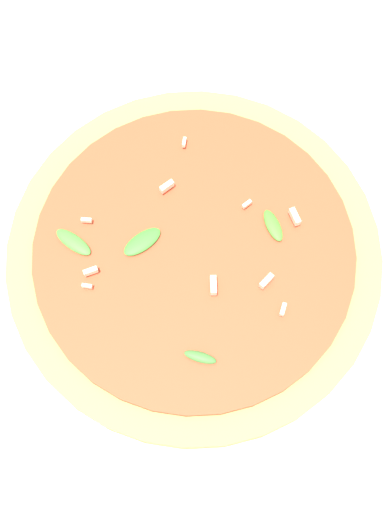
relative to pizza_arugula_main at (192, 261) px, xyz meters
name	(u,v)px	position (x,y,z in m)	size (l,w,h in m)	color
ground_plane	(182,257)	(-0.01, 0.00, -0.02)	(6.00, 6.00, 0.00)	silver
pizza_arugula_main	(192,261)	(0.00, 0.00, 0.00)	(0.32, 0.32, 0.05)	white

